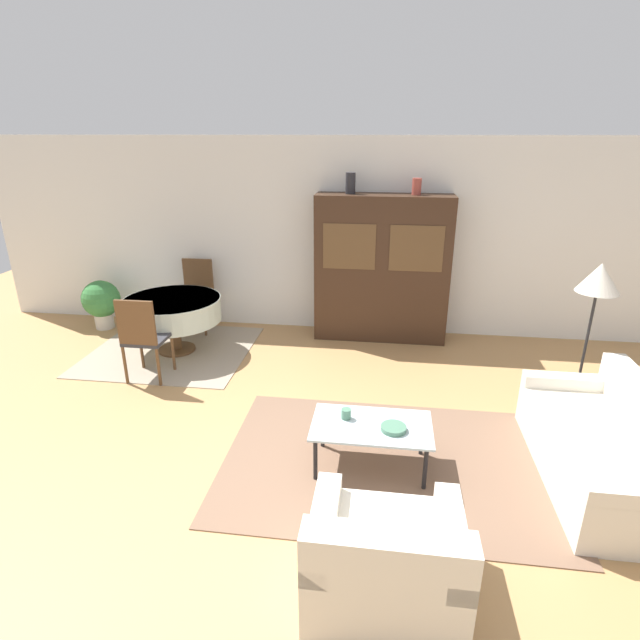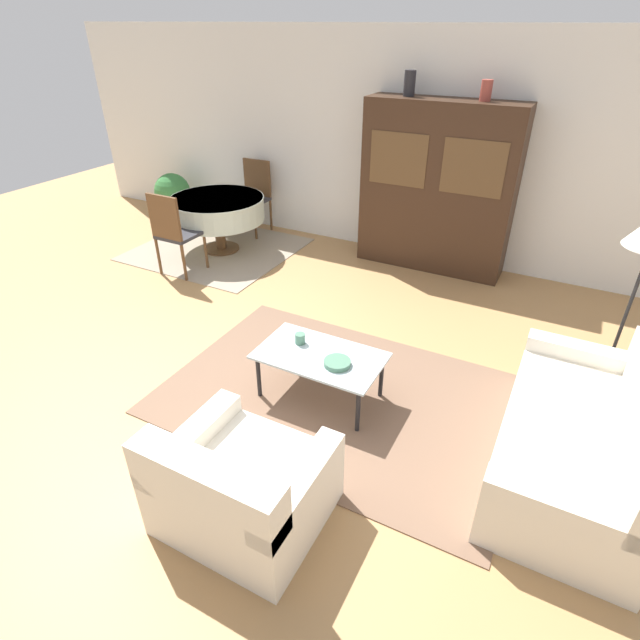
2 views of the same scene
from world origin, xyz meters
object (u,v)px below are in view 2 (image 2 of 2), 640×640
at_px(vase_short, 486,90).
at_px(coffee_table, 320,359).
at_px(display_cabinet, 437,189).
at_px(dining_chair_far, 254,192).
at_px(cup, 300,339).
at_px(bowl, 337,363).
at_px(dining_chair_near, 173,230).
at_px(vase_tall, 410,83).
at_px(dining_table, 217,209).
at_px(potted_plant, 173,193).
at_px(couch, 581,442).
at_px(armchair, 241,488).

bearing_deg(vase_short, coffee_table, -97.58).
bearing_deg(vase_short, display_cabinet, -179.87).
xyz_separation_m(dining_chair_far, vase_short, (3.05, 0.03, 1.51)).
xyz_separation_m(cup, bowl, (0.41, -0.13, -0.02)).
relative_size(dining_chair_near, vase_short, 4.86).
distance_m(display_cabinet, vase_tall, 1.21).
distance_m(coffee_table, display_cabinet, 3.05).
height_order(dining_table, potted_plant, dining_table).
height_order(dining_table, dining_chair_near, dining_chair_near).
xyz_separation_m(coffee_table, vase_short, (0.40, 2.99, 1.70)).
xyz_separation_m(vase_tall, vase_short, (0.84, 0.00, -0.03)).
height_order(display_cabinet, potted_plant, display_cabinet).
bearing_deg(cup, dining_chair_far, 130.04).
bearing_deg(couch, dining_chair_far, 58.07).
xyz_separation_m(armchair, potted_plant, (-4.19, 4.07, 0.14)).
relative_size(couch, vase_tall, 6.70).
distance_m(couch, vase_short, 3.74).
bearing_deg(potted_plant, dining_table, -25.22).
height_order(cup, bowl, cup).
distance_m(dining_table, potted_plant, 1.55).
distance_m(armchair, dining_chair_far, 5.09).
distance_m(display_cabinet, cup, 2.97).
relative_size(armchair, display_cabinet, 0.48).
bearing_deg(coffee_table, dining_chair_far, 131.85).
bearing_deg(display_cabinet, armchair, -88.18).
xyz_separation_m(dining_chair_near, vase_short, (3.05, 1.71, 1.51)).
height_order(dining_table, dining_chair_far, dining_chair_far).
xyz_separation_m(display_cabinet, potted_plant, (-4.05, -0.21, -0.57)).
relative_size(cup, potted_plant, 0.13).
bearing_deg(dining_chair_far, vase_short, -179.51).
bearing_deg(vase_tall, dining_chair_far, -179.32).
bearing_deg(dining_table, vase_short, 15.92).
relative_size(armchair, dining_chair_far, 0.93).
relative_size(armchair, vase_tall, 3.53).
xyz_separation_m(armchair, bowl, (0.04, 1.23, 0.16)).
bearing_deg(armchair, couch, 37.57).
height_order(armchair, coffee_table, armchair).
height_order(display_cabinet, dining_table, display_cabinet).
distance_m(display_cabinet, bowl, 3.10).
bearing_deg(bowl, armchair, -92.07).
relative_size(dining_chair_near, potted_plant, 1.41).
bearing_deg(dining_chair_far, potted_plant, 7.55).
bearing_deg(dining_table, display_cabinet, 18.12).
xyz_separation_m(dining_chair_near, bowl, (2.83, -1.33, -0.14)).
relative_size(dining_chair_far, vase_tall, 3.78).
bearing_deg(vase_tall, armchair, -82.21).
height_order(bowl, vase_short, vase_short).
height_order(cup, potted_plant, potted_plant).
xyz_separation_m(couch, dining_table, (-4.59, 2.02, 0.30)).
xyz_separation_m(coffee_table, display_cabinet, (0.00, 2.99, 0.61)).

